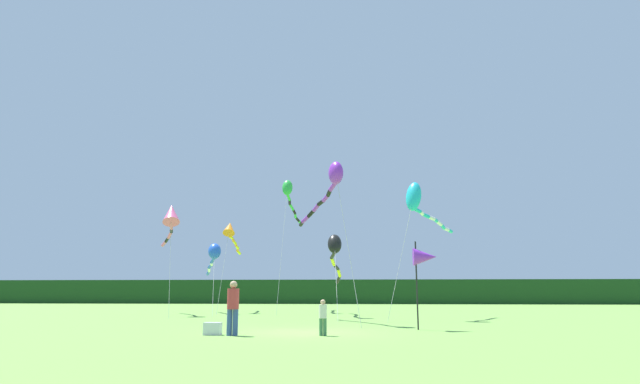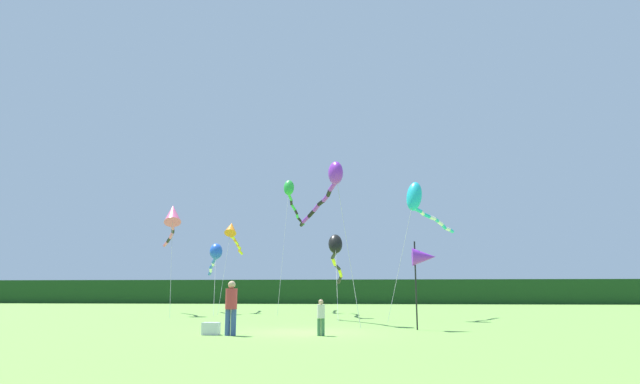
{
  "view_description": "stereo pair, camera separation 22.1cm",
  "coord_description": "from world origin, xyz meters",
  "px_view_note": "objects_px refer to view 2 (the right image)",
  "views": [
    {
      "loc": [
        2.09,
        -19.12,
        1.44
      ],
      "look_at": [
        0.0,
        6.0,
        6.27
      ],
      "focal_mm": 29.23,
      "sensor_mm": 36.0,
      "label": 1
    },
    {
      "loc": [
        2.31,
        -19.1,
        1.44
      ],
      "look_at": [
        0.0,
        6.0,
        6.27
      ],
      "focal_mm": 29.23,
      "sensor_mm": 36.0,
      "label": 2
    }
  ],
  "objects_px": {
    "kite_black": "(336,251)",
    "kite_orange": "(232,232)",
    "banner_flag_pole": "(424,258)",
    "kite_green": "(291,196)",
    "kite_purple": "(331,182)",
    "kite_rainbow": "(172,216)",
    "kite_cyan": "(418,200)",
    "kite_blue": "(215,254)",
    "person_child": "(321,315)",
    "cooler_box": "(211,329)",
    "person_adult": "(231,305)"
  },
  "relations": [
    {
      "from": "person_adult",
      "to": "kite_black",
      "type": "bearing_deg",
      "value": 78.62
    },
    {
      "from": "banner_flag_pole",
      "to": "kite_orange",
      "type": "height_order",
      "value": "kite_orange"
    },
    {
      "from": "banner_flag_pole",
      "to": "kite_orange",
      "type": "bearing_deg",
      "value": 126.45
    },
    {
      "from": "person_child",
      "to": "kite_blue",
      "type": "distance_m",
      "value": 19.04
    },
    {
      "from": "kite_orange",
      "to": "kite_green",
      "type": "relative_size",
      "value": 0.77
    },
    {
      "from": "kite_green",
      "to": "kite_purple",
      "type": "height_order",
      "value": "kite_green"
    },
    {
      "from": "person_child",
      "to": "cooler_box",
      "type": "height_order",
      "value": "person_child"
    },
    {
      "from": "kite_black",
      "to": "kite_orange",
      "type": "height_order",
      "value": "kite_orange"
    },
    {
      "from": "kite_rainbow",
      "to": "kite_blue",
      "type": "bearing_deg",
      "value": 44.82
    },
    {
      "from": "kite_orange",
      "to": "kite_purple",
      "type": "relative_size",
      "value": 1.12
    },
    {
      "from": "cooler_box",
      "to": "kite_green",
      "type": "distance_m",
      "value": 22.48
    },
    {
      "from": "banner_flag_pole",
      "to": "kite_purple",
      "type": "bearing_deg",
      "value": 135.4
    },
    {
      "from": "kite_black",
      "to": "kite_purple",
      "type": "height_order",
      "value": "kite_purple"
    },
    {
      "from": "person_adult",
      "to": "cooler_box",
      "type": "xyz_separation_m",
      "value": [
        -0.73,
        0.22,
        -0.8
      ]
    },
    {
      "from": "kite_orange",
      "to": "kite_purple",
      "type": "xyz_separation_m",
      "value": [
        8.06,
        -12.35,
        0.92
      ]
    },
    {
      "from": "kite_green",
      "to": "kite_rainbow",
      "type": "xyz_separation_m",
      "value": [
        -6.72,
        -6.47,
        -2.43
      ]
    },
    {
      "from": "banner_flag_pole",
      "to": "kite_purple",
      "type": "relative_size",
      "value": 0.44
    },
    {
      "from": "person_adult",
      "to": "kite_blue",
      "type": "distance_m",
      "value": 17.98
    },
    {
      "from": "kite_black",
      "to": "kite_green",
      "type": "height_order",
      "value": "kite_green"
    },
    {
      "from": "cooler_box",
      "to": "kite_orange",
      "type": "xyz_separation_m",
      "value": [
        -4.47,
        19.17,
        5.51
      ]
    },
    {
      "from": "kite_black",
      "to": "kite_cyan",
      "type": "distance_m",
      "value": 5.9
    },
    {
      "from": "cooler_box",
      "to": "banner_flag_pole",
      "type": "height_order",
      "value": "banner_flag_pole"
    },
    {
      "from": "kite_black",
      "to": "person_adult",
      "type": "bearing_deg",
      "value": -101.38
    },
    {
      "from": "kite_purple",
      "to": "cooler_box",
      "type": "bearing_deg",
      "value": -117.81
    },
    {
      "from": "kite_black",
      "to": "kite_blue",
      "type": "bearing_deg",
      "value": 157.85
    },
    {
      "from": "kite_blue",
      "to": "kite_orange",
      "type": "distance_m",
      "value": 3.16
    },
    {
      "from": "banner_flag_pole",
      "to": "kite_black",
      "type": "xyz_separation_m",
      "value": [
        -4.06,
        10.25,
        1.07
      ]
    },
    {
      "from": "kite_rainbow",
      "to": "banner_flag_pole",
      "type": "bearing_deg",
      "value": -37.92
    },
    {
      "from": "kite_blue",
      "to": "kite_black",
      "type": "bearing_deg",
      "value": -22.15
    },
    {
      "from": "cooler_box",
      "to": "kite_rainbow",
      "type": "relative_size",
      "value": 0.07
    },
    {
      "from": "kite_orange",
      "to": "kite_green",
      "type": "distance_m",
      "value": 5.25
    },
    {
      "from": "person_child",
      "to": "kite_green",
      "type": "xyz_separation_m",
      "value": [
        -4.17,
        20.88,
        7.96
      ]
    },
    {
      "from": "kite_orange",
      "to": "kite_rainbow",
      "type": "relative_size",
      "value": 1.12
    },
    {
      "from": "kite_blue",
      "to": "cooler_box",
      "type": "bearing_deg",
      "value": -73.55
    },
    {
      "from": "person_adult",
      "to": "kite_blue",
      "type": "relative_size",
      "value": 0.25
    },
    {
      "from": "kite_black",
      "to": "person_child",
      "type": "bearing_deg",
      "value": -88.68
    },
    {
      "from": "cooler_box",
      "to": "kite_blue",
      "type": "distance_m",
      "value": 17.71
    },
    {
      "from": "kite_cyan",
      "to": "kite_green",
      "type": "xyz_separation_m",
      "value": [
        -8.51,
        10.25,
        2.3
      ]
    },
    {
      "from": "person_child",
      "to": "banner_flag_pole",
      "type": "xyz_separation_m",
      "value": [
        3.76,
        3.01,
        2.08
      ]
    },
    {
      "from": "banner_flag_pole",
      "to": "cooler_box",
      "type": "bearing_deg",
      "value": -158.4
    },
    {
      "from": "person_adult",
      "to": "banner_flag_pole",
      "type": "bearing_deg",
      "value": 25.23
    },
    {
      "from": "person_child",
      "to": "kite_black",
      "type": "height_order",
      "value": "kite_black"
    },
    {
      "from": "person_child",
      "to": "kite_black",
      "type": "bearing_deg",
      "value": 91.32
    },
    {
      "from": "person_child",
      "to": "banner_flag_pole",
      "type": "relative_size",
      "value": 0.35
    },
    {
      "from": "kite_purple",
      "to": "kite_black",
      "type": "bearing_deg",
      "value": 91.46
    },
    {
      "from": "kite_black",
      "to": "banner_flag_pole",
      "type": "bearing_deg",
      "value": -68.37
    },
    {
      "from": "kite_rainbow",
      "to": "kite_purple",
      "type": "distance_m",
      "value": 13.15
    },
    {
      "from": "cooler_box",
      "to": "person_adult",
      "type": "bearing_deg",
      "value": -16.93
    },
    {
      "from": "banner_flag_pole",
      "to": "kite_cyan",
      "type": "xyz_separation_m",
      "value": [
        0.58,
        7.62,
        3.58
      ]
    },
    {
      "from": "kite_green",
      "to": "person_child",
      "type": "bearing_deg",
      "value": -78.71
    }
  ]
}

